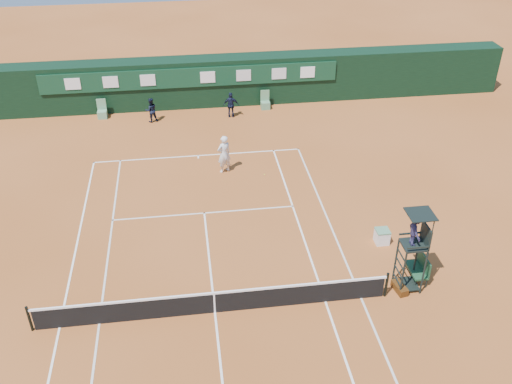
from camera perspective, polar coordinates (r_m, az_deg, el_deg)
ground at (r=21.22m, az=-4.13°, el=-11.91°), size 90.00×90.00×0.00m
court_lines at (r=21.21m, az=-4.13°, el=-11.90°), size 11.05×23.85×0.01m
tennis_net at (r=20.87m, az=-4.19°, el=-10.91°), size 12.90×0.10×1.10m
back_wall at (r=36.43m, az=-6.50°, el=10.88°), size 40.00×1.65×3.00m
linesman_chair_left at (r=36.07m, az=-15.12°, el=7.65°), size 0.55×0.50×1.15m
linesman_chair_right at (r=36.09m, az=0.93°, el=8.82°), size 0.55×0.50×1.15m
umpire_chair at (r=21.37m, az=15.62°, el=-4.23°), size 0.96×0.95×3.42m
player_bench at (r=23.02m, az=16.05°, el=-7.18°), size 0.55×1.20×1.10m
tennis_bag at (r=22.57m, az=14.17°, el=-9.28°), size 0.47×0.82×0.29m
cooler at (r=24.69m, az=12.48°, el=-4.34°), size 0.57×0.57×0.65m
tennis_ball at (r=28.91m, az=0.86°, el=1.75°), size 0.06×0.06×0.06m
player at (r=28.79m, az=-3.22°, el=3.81°), size 0.88×0.76×2.03m
ball_kid_left at (r=34.73m, az=-10.45°, el=8.06°), size 0.85×0.73×1.49m
ball_kid_right at (r=34.78m, az=-2.51°, el=8.68°), size 0.96×0.49×1.57m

